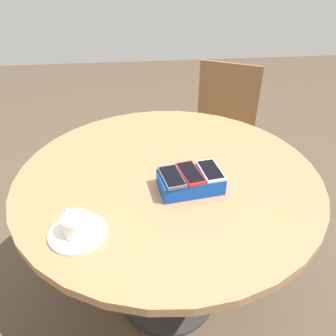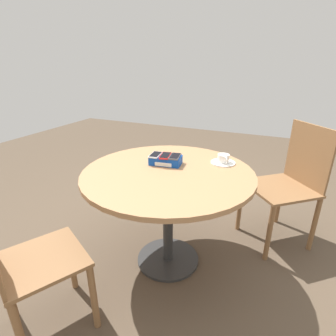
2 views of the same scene
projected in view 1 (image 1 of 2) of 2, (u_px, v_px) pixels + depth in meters
The scene contains 9 objects.
ground_plane at pixel (168, 293), 1.60m from camera, with size 8.00×8.00×0.00m, color brown.
round_table at pixel (168, 195), 1.26m from camera, with size 1.10×1.10×0.72m.
phone_box at pixel (190, 182), 1.10m from camera, with size 0.22×0.15×0.06m.
phone_white at pixel (210, 170), 1.10m from camera, with size 0.08×0.13×0.01m.
phone_red at pixel (191, 173), 1.09m from camera, with size 0.09×0.14×0.01m.
phone_gray at pixel (171, 177), 1.07m from camera, with size 0.09×0.14×0.01m.
saucer at pixel (78, 233), 0.94m from camera, with size 0.17×0.17×0.01m, color white.
coffee_cup at pixel (76, 224), 0.92m from camera, with size 0.08×0.10×0.06m.
chair_far_side at pixel (220, 134), 2.02m from camera, with size 0.53×0.53×0.85m.
Camera 1 is at (0.11, 0.98, 1.40)m, focal length 35.00 mm.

